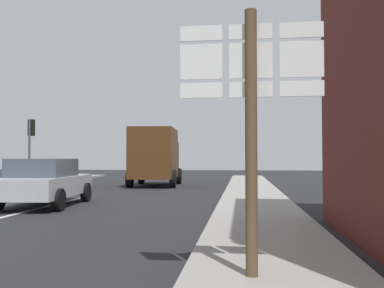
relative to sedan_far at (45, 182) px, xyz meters
name	(u,v)px	position (x,y,z in m)	size (l,w,h in m)	color
ground_plane	(65,202)	(0.12, 1.22, -0.76)	(80.00, 80.00, 0.00)	#232326
sidewalk_right	(258,210)	(6.50, -0.78, -0.69)	(2.28, 44.00, 0.14)	gray
sedan_far	(45,182)	(0.00, 0.00, 0.00)	(2.24, 4.33, 1.47)	#B7BABF
delivery_truck	(156,155)	(1.43, 10.00, 0.89)	(2.74, 5.12, 3.05)	#4C2D14
route_sign_post	(251,113)	(6.18, -7.67, 1.24)	(1.66, 0.14, 3.20)	brown
traffic_light_far_left	(31,137)	(-5.42, 9.46, 1.92)	(0.30, 0.49, 3.62)	#47474C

